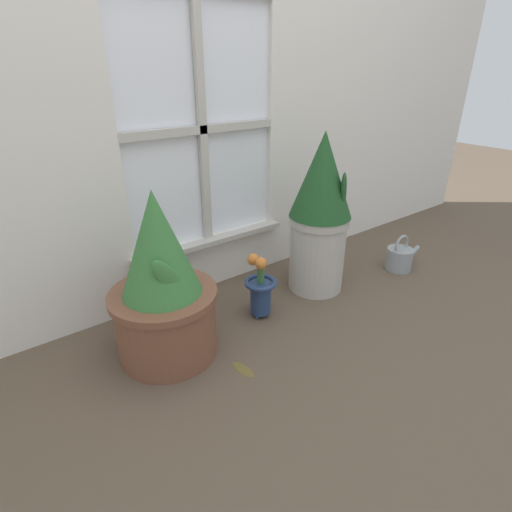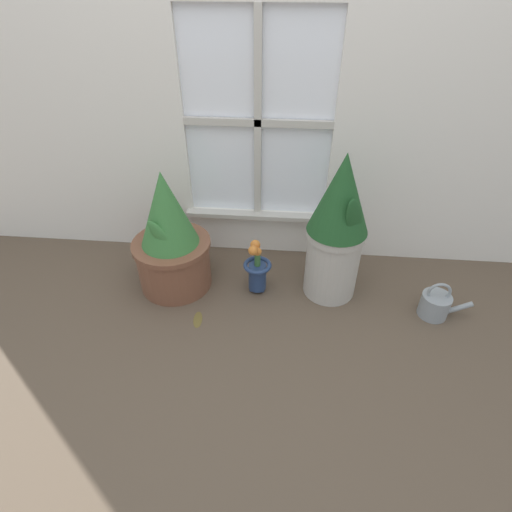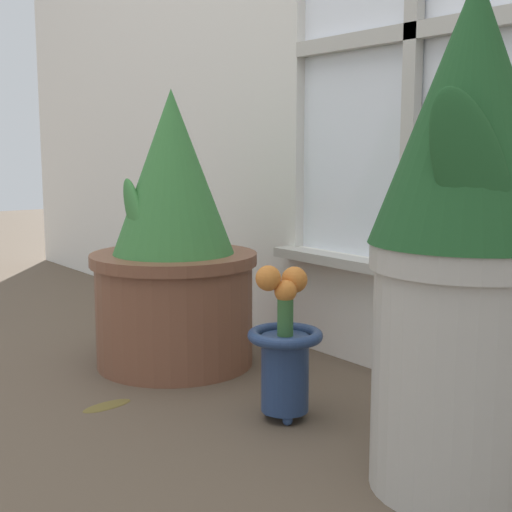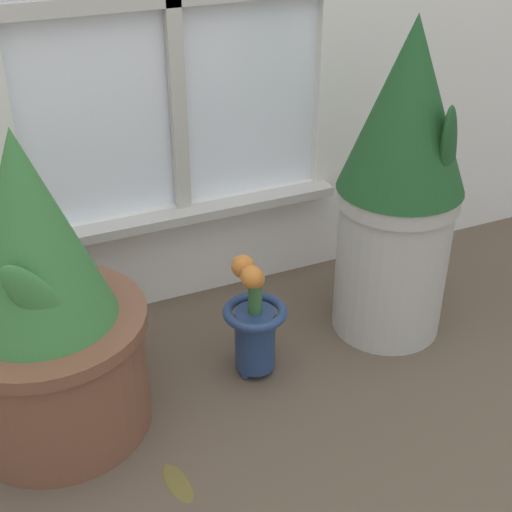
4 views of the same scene
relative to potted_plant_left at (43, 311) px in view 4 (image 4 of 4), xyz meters
The scene contains 5 objects.
ground_plane 0.59m from the potted_plant_left, 37.53° to the right, with size 10.00×10.00×0.00m, color brown.
potted_plant_left is the anchor object (origin of this frame).
potted_plant_right 0.83m from the potted_plant_left, ahead, with size 0.29×0.29×0.77m.
flower_vase 0.46m from the potted_plant_left, ahead, with size 0.15×0.15×0.30m.
fallen_leaf 0.42m from the potted_plant_left, 57.17° to the right, with size 0.06×0.11×0.01m.
Camera 4 is at (-0.49, -0.88, 1.08)m, focal length 50.00 mm.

